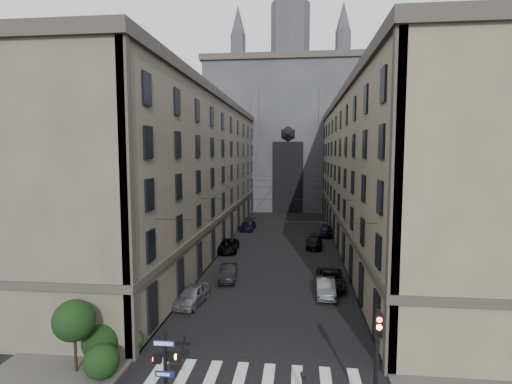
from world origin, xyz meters
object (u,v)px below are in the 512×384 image
(car_left_near, at_px, (192,295))
(car_right_midfar, at_px, (314,242))
(pedestrian_signal_left, at_px, (165,369))
(car_right_near, at_px, (326,288))
(car_left_midnear, at_px, (228,273))
(car_left_far, at_px, (248,225))
(gothic_tower, at_px, (290,126))
(car_right_far, at_px, (326,231))
(traffic_light_right, at_px, (377,354))
(car_right_midnear, at_px, (330,279))
(car_left_midfar, at_px, (228,246))

(car_left_near, xyz_separation_m, car_right_midfar, (10.16, 19.95, -0.04))
(pedestrian_signal_left, height_order, car_right_near, pedestrian_signal_left)
(car_left_midnear, distance_m, car_left_far, 24.48)
(car_left_midnear, xyz_separation_m, car_left_far, (-1.30, 24.45, 0.03))
(gothic_tower, xyz_separation_m, pedestrian_signal_left, (-3.51, -73.46, -15.48))
(gothic_tower, bearing_deg, car_right_far, -79.34)
(car_right_midfar, xyz_separation_m, car_right_far, (2.00, 7.26, 0.08))
(car_left_near, xyz_separation_m, car_right_far, (12.16, 27.21, 0.03))
(traffic_light_right, distance_m, car_right_far, 40.17)
(car_right_midnear, xyz_separation_m, car_right_far, (1.12, 21.97, 0.04))
(car_left_near, relative_size, car_right_midfar, 0.91)
(traffic_light_right, bearing_deg, car_left_midfar, 111.61)
(pedestrian_signal_left, bearing_deg, car_right_near, 63.69)
(gothic_tower, distance_m, car_right_midfar, 43.90)
(car_left_midnear, relative_size, car_left_midfar, 0.83)
(car_left_midnear, height_order, car_right_midfar, car_left_midnear)
(pedestrian_signal_left, xyz_separation_m, car_left_far, (-1.99, 43.89, -1.58))
(pedestrian_signal_left, relative_size, car_right_midfar, 0.84)
(pedestrian_signal_left, xyz_separation_m, car_right_midnear, (8.59, 18.54, -1.59))
(car_left_near, relative_size, car_right_midnear, 0.83)
(car_left_midfar, relative_size, car_left_far, 1.01)
(car_right_midfar, bearing_deg, car_left_midfar, -159.66)
(car_left_midnear, height_order, car_right_far, car_right_far)
(car_left_far, height_order, car_right_far, car_right_far)
(gothic_tower, bearing_deg, traffic_light_right, -85.62)
(car_right_near, bearing_deg, car_left_midfar, 128.45)
(gothic_tower, height_order, car_right_midnear, gothic_tower)
(traffic_light_right, distance_m, car_left_midfar, 32.06)
(car_right_midfar, bearing_deg, car_right_midnear, -83.01)
(pedestrian_signal_left, distance_m, car_left_near, 13.61)
(traffic_light_right, relative_size, car_right_near, 1.21)
(car_left_near, distance_m, car_right_midnear, 12.22)
(pedestrian_signal_left, relative_size, car_left_far, 0.78)
(car_left_near, bearing_deg, gothic_tower, 91.92)
(car_left_midfar, bearing_deg, car_right_near, -55.77)
(car_right_midfar, bearing_deg, car_left_midnear, -117.73)
(gothic_tower, bearing_deg, car_left_midnear, -94.45)
(car_left_near, relative_size, car_right_far, 0.96)
(pedestrian_signal_left, relative_size, car_right_midnear, 0.76)
(gothic_tower, distance_m, car_right_far, 37.60)
(car_left_midnear, xyz_separation_m, car_right_midfar, (8.40, 13.80, -0.02))
(car_left_far, height_order, car_right_midnear, car_left_far)
(gothic_tower, distance_m, car_right_midnear, 57.73)
(car_left_near, relative_size, car_left_midfar, 0.83)
(car_left_midnear, bearing_deg, car_left_far, 87.25)
(car_left_midnear, bearing_deg, car_right_midnear, -11.35)
(gothic_tower, xyz_separation_m, car_right_midfar, (4.20, -40.21, -17.10))
(gothic_tower, xyz_separation_m, car_right_far, (6.20, -32.95, -17.03))
(car_left_midnear, distance_m, car_right_near, 9.29)
(car_left_midnear, relative_size, car_left_far, 0.84)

